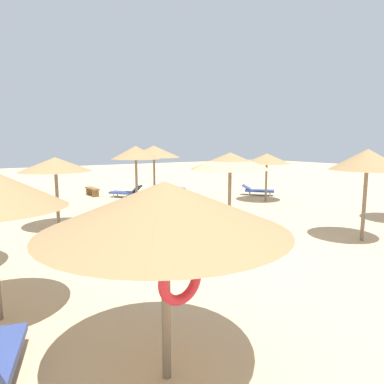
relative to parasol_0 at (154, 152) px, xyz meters
The scene contains 13 objects.
ground_plane 9.69m from the parasol_0, 99.10° to the right, with size 80.00×80.00×0.00m, color #D1B284.
parasol_0 is the anchor object (origin of this frame).
parasol_3 3.23m from the parasol_0, 131.83° to the right, with size 2.29×2.29×2.98m.
parasol_4 6.25m from the parasol_0, 42.91° to the right, with size 2.47×2.47×2.56m.
parasol_5 7.61m from the parasol_0, 144.14° to the right, with size 2.53×2.53×2.61m.
parasol_6 11.50m from the parasol_0, 81.55° to the right, with size 2.28×2.28×2.93m.
parasol_7 15.17m from the parasol_0, 116.16° to the right, with size 3.14×3.14×2.64m.
parasol_8 8.41m from the parasol_0, 98.84° to the right, with size 2.72×2.72×2.79m.
lounger_0 2.83m from the parasol_0, 144.63° to the left, with size 1.66×1.88×0.74m.
lounger_3 3.05m from the parasol_0, 93.89° to the right, with size 1.95×0.98×0.77m.
lounger_4 6.59m from the parasol_0, 23.93° to the right, with size 1.75×1.85×0.64m.
lounger_5 9.42m from the parasol_0, 133.28° to the right, with size 2.01×1.14×0.66m.
bench_0 4.48m from the parasol_0, 136.12° to the left, with size 0.47×1.52×0.49m.
Camera 1 is at (-7.18, -8.05, 3.09)m, focal length 31.68 mm.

